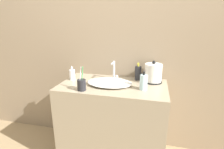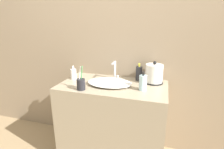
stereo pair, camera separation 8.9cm
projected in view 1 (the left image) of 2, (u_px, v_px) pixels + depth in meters
The scene contains 9 objects.
wall_back at pixel (120, 31), 1.83m from camera, with size 6.00×0.04×2.60m.
vanity_counter at pixel (113, 121), 1.81m from camera, with size 1.03×0.57×0.82m.
sink_basin at pixel (109, 83), 1.68m from camera, with size 0.44×0.30×0.04m.
faucet at pixel (114, 70), 1.82m from camera, with size 0.06×0.11×0.19m.
electric_kettle at pixel (153, 74), 1.74m from camera, with size 0.18×0.18×0.22m.
toothbrush_cup at pixel (82, 85), 1.53m from camera, with size 0.08×0.08×0.22m.
lotion_bottle at pixel (144, 82), 1.55m from camera, with size 0.07×0.07×0.17m.
shampoo_bottle at pixel (138, 73), 1.81m from camera, with size 0.07×0.07×0.18m.
mouthwash_bottle at pixel (72, 74), 1.81m from camera, with size 0.06×0.06×0.15m.
Camera 1 is at (0.37, -1.27, 1.40)m, focal length 28.00 mm.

